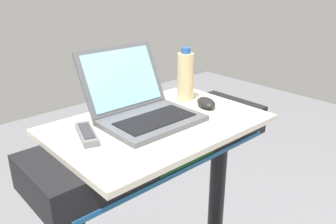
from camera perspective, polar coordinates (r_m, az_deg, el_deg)
desk_board at (r=1.17m, az=-1.65°, el=-2.07°), size 0.71×0.47×0.02m
laptop at (r=1.18m, az=-4.34°, el=1.03°), size 0.32×0.33×0.23m
computer_mouse at (r=1.30m, az=6.33°, el=1.54°), size 0.09×0.12×0.03m
water_bottle at (r=1.35m, az=2.89°, el=5.94°), size 0.06×0.06×0.21m
tv_remote at (r=1.08m, az=-13.31°, el=-3.50°), size 0.10×0.17×0.02m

